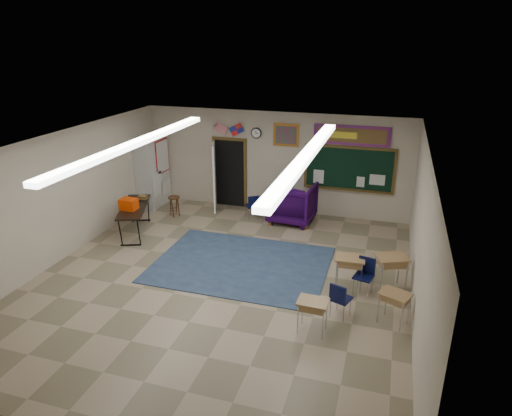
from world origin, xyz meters
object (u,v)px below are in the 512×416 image
(student_desk_front_left, at_px, (349,271))
(wooden_stool, at_px, (174,206))
(student_desk_front_right, at_px, (391,271))
(folding_table, at_px, (135,218))
(wingback_armchair, at_px, (292,203))

(student_desk_front_left, relative_size, wooden_stool, 1.21)
(student_desk_front_right, distance_m, wooden_stool, 6.70)
(student_desk_front_right, relative_size, wooden_stool, 1.31)
(student_desk_front_left, relative_size, folding_table, 0.37)
(student_desk_front_left, xyz_separation_m, wooden_stool, (-5.40, 2.66, -0.10))
(wingback_armchair, relative_size, student_desk_front_left, 1.71)
(student_desk_front_left, distance_m, student_desk_front_right, 0.85)
(student_desk_front_left, distance_m, wooden_stool, 6.02)
(folding_table, distance_m, wooden_stool, 1.51)
(wooden_stool, bearing_deg, wingback_armchair, 10.28)
(folding_table, bearing_deg, student_desk_front_right, -30.04)
(student_desk_front_left, distance_m, folding_table, 5.97)
(wingback_armchair, xyz_separation_m, folding_table, (-3.87, -2.06, -0.14))
(folding_table, height_order, wooden_stool, folding_table)
(student_desk_front_right, height_order, folding_table, folding_table)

